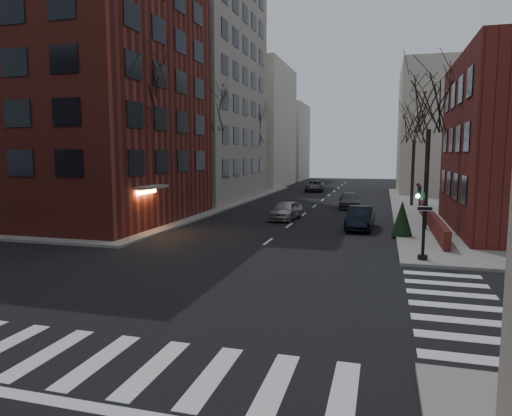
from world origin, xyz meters
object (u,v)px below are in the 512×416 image
(tree_left_c, at_px, (254,127))
(tree_right_a, at_px, (430,103))
(streetlamp_near, at_px, (200,162))
(tree_right_b, at_px, (415,124))
(car_lane_silver, at_px, (286,210))
(car_lane_gray, at_px, (350,200))
(tree_left_a, at_px, (142,98))
(evergreen_shrub, at_px, (402,218))
(traffic_signal, at_px, (423,221))
(sandwich_board, at_px, (401,224))
(tree_left_b, at_px, (211,109))
(streetlamp_far, at_px, (263,159))
(parked_sedan, at_px, (360,218))
(car_lane_far, at_px, (315,186))

(tree_left_c, relative_size, tree_right_a, 1.00)
(streetlamp_near, bearing_deg, tree_right_b, 30.47)
(car_lane_silver, xyz_separation_m, car_lane_gray, (4.09, 8.83, -0.02))
(tree_left_a, height_order, tree_right_a, tree_left_a)
(car_lane_gray, distance_m, evergreen_shrub, 14.92)
(traffic_signal, xyz_separation_m, sandwich_board, (-0.64, 7.69, -1.33))
(tree_left_a, height_order, streetlamp_near, tree_left_a)
(tree_left_b, distance_m, tree_left_c, 14.03)
(tree_right_a, xyz_separation_m, car_lane_gray, (-5.51, 11.51, -7.34))
(tree_left_b, xyz_separation_m, evergreen_shrub, (16.10, -10.85, -7.73))
(streetlamp_near, bearing_deg, car_lane_gray, 33.17)
(tree_right_b, xyz_separation_m, streetlamp_far, (-17.00, 10.00, -3.35))
(tree_right_a, bearing_deg, tree_right_b, 90.00)
(tree_left_c, relative_size, evergreen_shrub, 4.70)
(tree_left_b, relative_size, tree_left_c, 1.11)
(tree_left_c, bearing_deg, streetlamp_near, -88.09)
(parked_sedan, bearing_deg, tree_left_a, -162.22)
(tree_right_b, relative_size, parked_sedan, 2.02)
(traffic_signal, height_order, car_lane_silver, traffic_signal)
(traffic_signal, distance_m, tree_right_a, 10.92)
(car_lane_far, bearing_deg, car_lane_gray, -77.70)
(tree_left_b, distance_m, parked_sedan, 17.90)
(parked_sedan, relative_size, car_lane_far, 0.90)
(traffic_signal, height_order, evergreen_shrub, traffic_signal)
(tree_left_a, bearing_deg, streetlamp_near, 85.71)
(tree_right_a, bearing_deg, tree_left_a, -167.20)
(tree_left_b, relative_size, parked_sedan, 2.38)
(car_lane_gray, xyz_separation_m, sandwich_board, (4.01, -12.83, -0.10))
(tree_left_c, distance_m, sandwich_board, 29.30)
(tree_left_a, distance_m, car_lane_gray, 21.15)
(tree_right_b, height_order, sandwich_board, tree_right_b)
(car_lane_silver, xyz_separation_m, car_lane_far, (-1.67, 26.31, -0.01))
(tree_left_b, relative_size, tree_right_b, 1.18)
(tree_left_c, distance_m, car_lane_silver, 22.16)
(car_lane_far, xyz_separation_m, evergreen_shrub, (9.77, -31.84, 0.48))
(tree_right_b, xyz_separation_m, car_lane_silver, (-9.60, -11.32, -6.88))
(streetlamp_far, bearing_deg, traffic_signal, -63.94)
(tree_right_b, bearing_deg, tree_left_b, -161.18)
(traffic_signal, distance_m, evergreen_shrub, 6.23)
(parked_sedan, bearing_deg, tree_left_b, 151.16)
(car_lane_gray, bearing_deg, tree_right_b, 18.64)
(streetlamp_far, xyz_separation_m, sandwich_board, (15.50, -25.32, -3.66))
(traffic_signal, bearing_deg, parked_sedan, 109.77)
(car_lane_far, bearing_deg, traffic_signal, -80.61)
(car_lane_silver, height_order, car_lane_far, car_lane_silver)
(tree_left_a, height_order, parked_sedan, tree_left_a)
(streetlamp_near, height_order, streetlamp_far, same)
(tree_left_b, bearing_deg, streetlamp_far, 87.85)
(tree_left_b, bearing_deg, tree_left_a, -90.00)
(tree_left_b, xyz_separation_m, sandwich_board, (16.10, -9.32, -8.33))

